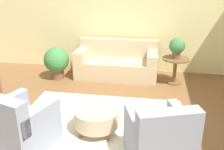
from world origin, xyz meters
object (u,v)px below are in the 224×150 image
potted_plant_on_side_table (177,47)px  armchair_right (160,140)px  side_table (175,66)px  couch (117,64)px  ottoman_table (96,117)px  armchair_left (20,127)px  potted_plant_floor (56,61)px

potted_plant_on_side_table → armchair_right: bearing=-97.4°
side_table → couch: bearing=170.4°
armchair_right → potted_plant_on_side_table: size_ratio=2.16×
armchair_right → ottoman_table: size_ratio=1.42×
armchair_left → potted_plant_floor: (-0.43, 2.67, 0.08)m
armchair_left → ottoman_table: (0.98, 0.60, -0.10)m
couch → potted_plant_on_side_table: size_ratio=4.13×
potted_plant_on_side_table → potted_plant_floor: 2.81m
armchair_left → potted_plant_on_side_table: potted_plant_on_side_table is taller
couch → side_table: (1.37, -0.23, 0.10)m
couch → potted_plant_on_side_table: potted_plant_on_side_table is taller
armchair_right → potted_plant_floor: bearing=132.0°
armchair_right → potted_plant_floor: armchair_right is taller
couch → ottoman_table: 2.45m
potted_plant_floor → couch: bearing=15.3°
armchair_left → armchair_right: (1.97, 0.00, 0.00)m
potted_plant_floor → side_table: bearing=3.1°
couch → ottoman_table: couch is taller
couch → potted_plant_on_side_table: 1.50m
armchair_left → potted_plant_on_side_table: 3.70m
armchair_left → potted_plant_floor: armchair_left is taller
ottoman_table → side_table: side_table is taller
armchair_right → ottoman_table: armchair_right is taller
couch → armchair_left: size_ratio=1.91×
side_table → potted_plant_floor: (-2.77, -0.15, 0.02)m
ottoman_table → potted_plant_on_side_table: size_ratio=1.52×
potted_plant_on_side_table → potted_plant_floor: (-2.77, -0.15, -0.44)m
couch → ottoman_table: bearing=-89.5°
couch → potted_plant_floor: couch is taller
couch → armchair_right: size_ratio=1.91×
couch → side_table: couch is taller
ottoman_table → potted_plant_on_side_table: (1.35, 2.22, 0.61)m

